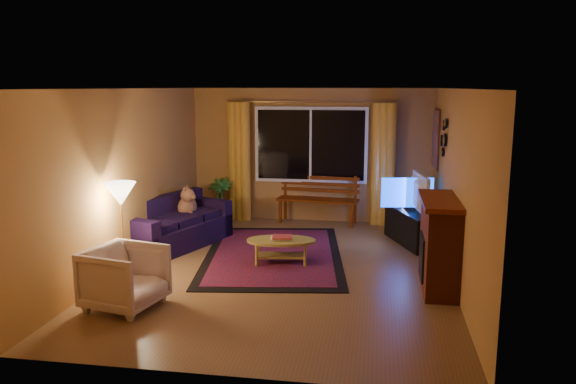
# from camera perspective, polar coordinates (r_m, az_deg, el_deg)

# --- Properties ---
(floor) EXTENTS (4.50, 6.00, 0.02)m
(floor) POSITION_cam_1_polar(r_m,az_deg,el_deg) (7.96, -0.35, -7.92)
(floor) COLOR brown
(floor) RESTS_ON ground
(ceiling) EXTENTS (4.50, 6.00, 0.02)m
(ceiling) POSITION_cam_1_polar(r_m,az_deg,el_deg) (7.54, -0.37, 10.54)
(ceiling) COLOR white
(ceiling) RESTS_ON ground
(wall_back) EXTENTS (4.50, 0.02, 2.50)m
(wall_back) POSITION_cam_1_polar(r_m,az_deg,el_deg) (10.60, 2.34, 3.74)
(wall_back) COLOR #B57D3C
(wall_back) RESTS_ON ground
(wall_left) EXTENTS (0.02, 6.00, 2.50)m
(wall_left) POSITION_cam_1_polar(r_m,az_deg,el_deg) (8.33, -15.89, 1.44)
(wall_left) COLOR #B57D3C
(wall_left) RESTS_ON ground
(wall_right) EXTENTS (0.02, 6.00, 2.50)m
(wall_right) POSITION_cam_1_polar(r_m,az_deg,el_deg) (7.62, 16.66, 0.56)
(wall_right) COLOR #B57D3C
(wall_right) RESTS_ON ground
(window) EXTENTS (2.00, 0.02, 1.30)m
(window) POSITION_cam_1_polar(r_m,az_deg,el_deg) (10.51, 2.31, 4.78)
(window) COLOR black
(window) RESTS_ON wall_back
(curtain_rod) EXTENTS (3.20, 0.03, 0.03)m
(curtain_rod) POSITION_cam_1_polar(r_m,az_deg,el_deg) (10.42, 2.31, 9.14)
(curtain_rod) COLOR #BF8C3F
(curtain_rod) RESTS_ON wall_back
(curtain_left) EXTENTS (0.36, 0.36, 2.24)m
(curtain_left) POSITION_cam_1_polar(r_m,az_deg,el_deg) (10.73, -4.93, 3.10)
(curtain_left) COLOR gold
(curtain_left) RESTS_ON ground
(curtain_right) EXTENTS (0.36, 0.36, 2.24)m
(curtain_right) POSITION_cam_1_polar(r_m,az_deg,el_deg) (10.42, 9.65, 2.76)
(curtain_right) COLOR gold
(curtain_right) RESTS_ON ground
(bench) EXTENTS (1.55, 0.63, 0.45)m
(bench) POSITION_cam_1_polar(r_m,az_deg,el_deg) (10.50, 3.01, -2.00)
(bench) COLOR #531B03
(bench) RESTS_ON ground
(potted_plant) EXTENTS (0.51, 0.51, 0.83)m
(potted_plant) POSITION_cam_1_polar(r_m,az_deg,el_deg) (10.68, -6.89, -0.83)
(potted_plant) COLOR #235B1E
(potted_plant) RESTS_ON ground
(sofa) EXTENTS (1.47, 2.11, 0.79)m
(sofa) POSITION_cam_1_polar(r_m,az_deg,el_deg) (9.12, -11.37, -3.07)
(sofa) COLOR black
(sofa) RESTS_ON ground
(dog) EXTENTS (0.47, 0.55, 0.52)m
(dog) POSITION_cam_1_polar(r_m,az_deg,el_deg) (9.45, -10.22, -0.98)
(dog) COLOR #945D41
(dog) RESTS_ON sofa
(armchair) EXTENTS (0.88, 0.91, 0.80)m
(armchair) POSITION_cam_1_polar(r_m,az_deg,el_deg) (6.78, -16.24, -8.06)
(armchair) COLOR beige
(armchair) RESTS_ON ground
(floor_lamp) EXTENTS (0.23, 0.23, 1.30)m
(floor_lamp) POSITION_cam_1_polar(r_m,az_deg,el_deg) (7.62, -16.45, -4.05)
(floor_lamp) COLOR #BF8C3F
(floor_lamp) RESTS_ON ground
(rug) EXTENTS (2.46, 3.46, 0.02)m
(rug) POSITION_cam_1_polar(r_m,az_deg,el_deg) (8.60, -1.50, -6.34)
(rug) COLOR maroon
(rug) RESTS_ON ground
(coffee_table) EXTENTS (1.12, 1.12, 0.36)m
(coffee_table) POSITION_cam_1_polar(r_m,az_deg,el_deg) (8.15, -0.69, -6.06)
(coffee_table) COLOR #A38D3A
(coffee_table) RESTS_ON ground
(tv_console) EXTENTS (0.88, 1.37, 0.54)m
(tv_console) POSITION_cam_1_polar(r_m,az_deg,el_deg) (9.36, 12.50, -3.53)
(tv_console) COLOR black
(tv_console) RESTS_ON ground
(television) EXTENTS (0.29, 1.06, 0.61)m
(television) POSITION_cam_1_polar(r_m,az_deg,el_deg) (9.24, 12.64, -0.07)
(television) COLOR black
(television) RESTS_ON tv_console
(fireplace) EXTENTS (0.40, 1.20, 1.10)m
(fireplace) POSITION_cam_1_polar(r_m,az_deg,el_deg) (7.36, 15.13, -5.30)
(fireplace) COLOR maroon
(fireplace) RESTS_ON ground
(mirror_cluster) EXTENTS (0.06, 0.60, 0.56)m
(mirror_cluster) POSITION_cam_1_polar(r_m,az_deg,el_deg) (8.82, 15.46, 5.56)
(mirror_cluster) COLOR black
(mirror_cluster) RESTS_ON wall_right
(painting) EXTENTS (0.04, 0.76, 0.96)m
(painting) POSITION_cam_1_polar(r_m,az_deg,el_deg) (9.98, 14.78, 5.28)
(painting) COLOR #D65D0A
(painting) RESTS_ON wall_right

